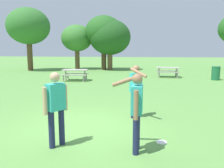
{
  "coord_description": "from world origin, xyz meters",
  "views": [
    {
      "loc": [
        1.82,
        -6.0,
        2.11
      ],
      "look_at": [
        0.66,
        1.29,
        1.0
      ],
      "focal_mm": 36.69,
      "sensor_mm": 36.0,
      "label": 1
    }
  ],
  "objects_px": {
    "person_thrower": "(56,104)",
    "picnic_table_far": "(168,70)",
    "person_bystander": "(136,107)",
    "picnic_table_near": "(75,72)",
    "trash_can_beside_table": "(216,73)",
    "person_catcher": "(136,87)",
    "tree_far_right": "(104,32)",
    "tree_tall_left": "(28,26)",
    "tree_slender_mid": "(110,37)",
    "tree_broad_center": "(77,38)",
    "frisbee": "(162,142)"
  },
  "relations": [
    {
      "from": "person_catcher",
      "to": "tree_broad_center",
      "type": "relative_size",
      "value": 0.35
    },
    {
      "from": "frisbee",
      "to": "tree_slender_mid",
      "type": "height_order",
      "value": "tree_slender_mid"
    },
    {
      "from": "person_bystander",
      "to": "frisbee",
      "type": "distance_m",
      "value": 1.23
    },
    {
      "from": "tree_far_right",
      "to": "picnic_table_far",
      "type": "bearing_deg",
      "value": -43.06
    },
    {
      "from": "person_thrower",
      "to": "picnic_table_near",
      "type": "xyz_separation_m",
      "value": [
        -2.99,
        10.42,
        -0.38
      ]
    },
    {
      "from": "person_bystander",
      "to": "frisbee",
      "type": "xyz_separation_m",
      "value": [
        0.56,
        0.55,
        -0.95
      ]
    },
    {
      "from": "picnic_table_near",
      "to": "picnic_table_far",
      "type": "bearing_deg",
      "value": 25.31
    },
    {
      "from": "picnic_table_near",
      "to": "tree_broad_center",
      "type": "height_order",
      "value": "tree_broad_center"
    },
    {
      "from": "person_catcher",
      "to": "tree_tall_left",
      "type": "xyz_separation_m",
      "value": [
        -11.48,
        14.61,
        3.42
      ]
    },
    {
      "from": "trash_can_beside_table",
      "to": "tree_broad_center",
      "type": "xyz_separation_m",
      "value": [
        -12.29,
        7.15,
        2.81
      ]
    },
    {
      "from": "picnic_table_near",
      "to": "trash_can_beside_table",
      "type": "bearing_deg",
      "value": 10.94
    },
    {
      "from": "person_catcher",
      "to": "tree_slender_mid",
      "type": "bearing_deg",
      "value": 102.3
    },
    {
      "from": "person_catcher",
      "to": "person_bystander",
      "type": "bearing_deg",
      "value": -86.91
    },
    {
      "from": "trash_can_beside_table",
      "to": "tree_far_right",
      "type": "xyz_separation_m",
      "value": [
        -9.31,
        6.92,
        3.47
      ]
    },
    {
      "from": "frisbee",
      "to": "trash_can_beside_table",
      "type": "relative_size",
      "value": 0.26
    },
    {
      "from": "picnic_table_far",
      "to": "tree_far_right",
      "type": "distance_m",
      "value": 9.06
    },
    {
      "from": "person_catcher",
      "to": "trash_can_beside_table",
      "type": "relative_size",
      "value": 1.71
    },
    {
      "from": "picnic_table_near",
      "to": "tree_far_right",
      "type": "height_order",
      "value": "tree_far_right"
    },
    {
      "from": "tree_far_right",
      "to": "picnic_table_near",
      "type": "bearing_deg",
      "value": -91.85
    },
    {
      "from": "person_bystander",
      "to": "picnic_table_far",
      "type": "bearing_deg",
      "value": 82.77
    },
    {
      "from": "trash_can_beside_table",
      "to": "tree_slender_mid",
      "type": "distance_m",
      "value": 11.45
    },
    {
      "from": "picnic_table_far",
      "to": "tree_tall_left",
      "type": "xyz_separation_m",
      "value": [
        -13.33,
        3.62,
        3.82
      ]
    },
    {
      "from": "person_thrower",
      "to": "trash_can_beside_table",
      "type": "relative_size",
      "value": 1.71
    },
    {
      "from": "person_thrower",
      "to": "picnic_table_near",
      "type": "height_order",
      "value": "person_thrower"
    },
    {
      "from": "picnic_table_far",
      "to": "trash_can_beside_table",
      "type": "xyz_separation_m",
      "value": [
        3.18,
        -1.18,
        -0.08
      ]
    },
    {
      "from": "person_catcher",
      "to": "person_bystander",
      "type": "height_order",
      "value": "same"
    },
    {
      "from": "tree_broad_center",
      "to": "tree_far_right",
      "type": "height_order",
      "value": "tree_far_right"
    },
    {
      "from": "trash_can_beside_table",
      "to": "tree_tall_left",
      "type": "xyz_separation_m",
      "value": [
        -16.5,
        4.8,
        3.89
      ]
    },
    {
      "from": "trash_can_beside_table",
      "to": "tree_tall_left",
      "type": "distance_m",
      "value": 17.62
    },
    {
      "from": "person_catcher",
      "to": "person_bystander",
      "type": "relative_size",
      "value": 1.0
    },
    {
      "from": "person_bystander",
      "to": "picnic_table_near",
      "type": "distance_m",
      "value": 11.45
    },
    {
      "from": "person_thrower",
      "to": "tree_tall_left",
      "type": "distance_m",
      "value": 20.03
    },
    {
      "from": "person_bystander",
      "to": "picnic_table_near",
      "type": "relative_size",
      "value": 0.9
    },
    {
      "from": "frisbee",
      "to": "picnic_table_far",
      "type": "height_order",
      "value": "picnic_table_far"
    },
    {
      "from": "frisbee",
      "to": "trash_can_beside_table",
      "type": "xyz_separation_m",
      "value": [
        4.32,
        11.74,
        0.47
      ]
    },
    {
      "from": "trash_can_beside_table",
      "to": "tree_broad_center",
      "type": "bearing_deg",
      "value": 149.8
    },
    {
      "from": "person_bystander",
      "to": "picnic_table_far",
      "type": "xyz_separation_m",
      "value": [
        1.71,
        13.47,
        -0.4
      ]
    },
    {
      "from": "tree_slender_mid",
      "to": "picnic_table_far",
      "type": "bearing_deg",
      "value": -46.24
    },
    {
      "from": "person_thrower",
      "to": "picnic_table_far",
      "type": "distance_m",
      "value": 13.9
    },
    {
      "from": "tree_slender_mid",
      "to": "tree_tall_left",
      "type": "bearing_deg",
      "value": -164.91
    },
    {
      "from": "picnic_table_near",
      "to": "tree_broad_center",
      "type": "relative_size",
      "value": 0.38
    },
    {
      "from": "person_catcher",
      "to": "picnic_table_near",
      "type": "height_order",
      "value": "person_catcher"
    },
    {
      "from": "picnic_table_far",
      "to": "tree_slender_mid",
      "type": "distance_m",
      "value": 8.41
    },
    {
      "from": "person_thrower",
      "to": "tree_far_right",
      "type": "distance_m",
      "value": 19.62
    },
    {
      "from": "picnic_table_near",
      "to": "trash_can_beside_table",
      "type": "xyz_separation_m",
      "value": [
        9.6,
        1.85,
        -0.08
      ]
    },
    {
      "from": "frisbee",
      "to": "tree_far_right",
      "type": "height_order",
      "value": "tree_far_right"
    },
    {
      "from": "person_bystander",
      "to": "picnic_table_near",
      "type": "bearing_deg",
      "value": 114.33
    },
    {
      "from": "person_catcher",
      "to": "tree_tall_left",
      "type": "height_order",
      "value": "tree_tall_left"
    },
    {
      "from": "tree_slender_mid",
      "to": "trash_can_beside_table",
      "type": "bearing_deg",
      "value": -38.59
    },
    {
      "from": "person_bystander",
      "to": "tree_far_right",
      "type": "bearing_deg",
      "value": 102.99
    }
  ]
}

